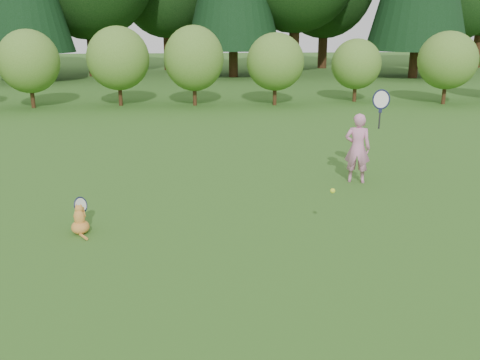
{
  "coord_description": "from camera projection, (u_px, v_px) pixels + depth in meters",
  "views": [
    {
      "loc": [
        -0.52,
        -6.57,
        2.86
      ],
      "look_at": [
        0.2,
        0.8,
        0.7
      ],
      "focal_mm": 40.0,
      "sensor_mm": 36.0,
      "label": 1
    }
  ],
  "objects": [
    {
      "name": "ground",
      "position": [
        231.0,
        247.0,
        7.12
      ],
      "size": [
        100.0,
        100.0,
        0.0
      ],
      "primitive_type": "plane",
      "color": "#245718",
      "rests_on": "ground"
    },
    {
      "name": "shrub_row",
      "position": [
        201.0,
        67.0,
        19.15
      ],
      "size": [
        28.0,
        3.0,
        2.8
      ],
      "primitive_type": null,
      "color": "#487424",
      "rests_on": "ground"
    },
    {
      "name": "child",
      "position": [
        358.0,
        147.0,
        9.89
      ],
      "size": [
        0.78,
        0.55,
        1.95
      ],
      "rotation": [
        0.0,
        0.0,
        2.78
      ],
      "color": "pink",
      "rests_on": "ground"
    },
    {
      "name": "cat",
      "position": [
        80.0,
        218.0,
        7.57
      ],
      "size": [
        0.33,
        0.62,
        0.59
      ],
      "rotation": [
        0.0,
        0.0,
        0.12
      ],
      "color": "orange",
      "rests_on": "ground"
    },
    {
      "name": "tennis_ball",
      "position": [
        333.0,
        191.0,
        7.27
      ],
      "size": [
        0.07,
        0.07,
        0.07
      ],
      "color": "#B2E11A",
      "rests_on": "ground"
    }
  ]
}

